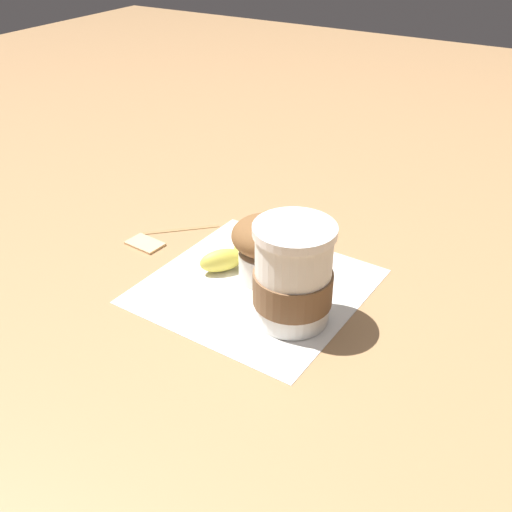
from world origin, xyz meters
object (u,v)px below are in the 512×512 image
Objects in this scene: banana at (248,242)px; muffin at (265,245)px; coffee_cup at (293,277)px; sugar_packet at (145,243)px.

muffin is at bearing 140.38° from banana.
banana is at bearing -39.62° from muffin.
coffee_cup is 0.68× the size of banana.
coffee_cup is 0.26m from sugar_packet.
coffee_cup is at bearing 140.57° from banana.
coffee_cup is at bearing 140.71° from muffin.
sugar_packet is (0.13, 0.06, -0.01)m from banana.
muffin is 0.19m from sugar_packet.
banana is (0.05, -0.04, -0.03)m from muffin.
muffin is 0.48× the size of banana.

